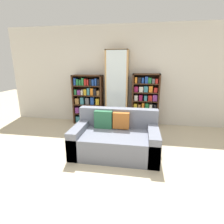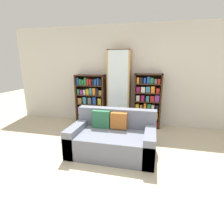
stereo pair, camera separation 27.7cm
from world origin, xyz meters
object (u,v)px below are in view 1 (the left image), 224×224
object	(u,v)px
bookshelf_left	(88,100)
couch	(116,138)
bookshelf_right	(145,101)
display_cabinet	(117,89)
wine_bottle	(137,129)

from	to	relation	value
bookshelf_left	couch	bearing A→B (deg)	-57.53
couch	bookshelf_right	bearing A→B (deg)	70.70
couch	display_cabinet	distance (m)	1.79
bookshelf_left	display_cabinet	xyz separation A→B (m)	(0.84, -0.02, 0.35)
couch	wine_bottle	xyz separation A→B (m)	(0.39, 0.90, -0.13)
couch	bookshelf_left	size ratio (longest dim) A/B	1.16
bookshelf_left	wine_bottle	size ratio (longest dim) A/B	3.79
bookshelf_left	wine_bottle	bearing A→B (deg)	-27.19
display_cabinet	wine_bottle	bearing A→B (deg)	-50.37
display_cabinet	bookshelf_right	distance (m)	0.84
display_cabinet	bookshelf_right	world-z (taller)	display_cabinet
couch	bookshelf_right	distance (m)	1.79
display_cabinet	bookshelf_left	bearing A→B (deg)	178.84
couch	bookshelf_left	world-z (taller)	bookshelf_left
wine_bottle	bookshelf_right	bearing A→B (deg)	76.35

